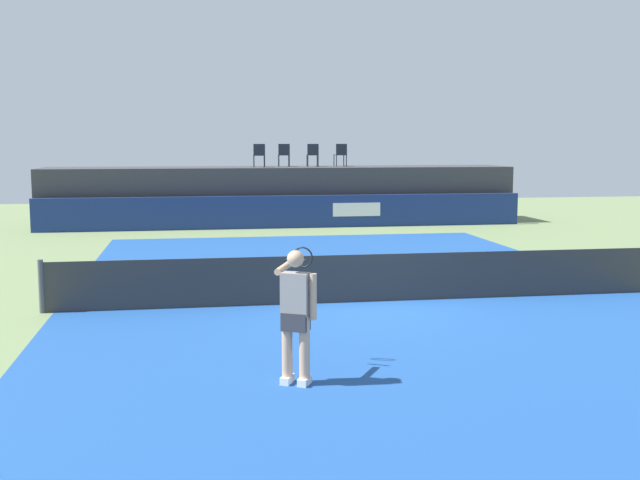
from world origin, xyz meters
TOP-DOWN VIEW (x-y plane):
  - ground_plane at (0.00, 3.00)m, footprint 48.00×48.00m
  - court_inner at (0.00, 0.00)m, footprint 12.00×22.00m
  - sponsor_wall at (0.01, 13.50)m, footprint 18.00×0.22m
  - spectator_platform at (0.00, 15.30)m, footprint 18.00×2.80m
  - spectator_chair_far_left at (-0.84, 14.94)m, footprint 0.46×0.46m
  - spectator_chair_left at (0.17, 15.45)m, footprint 0.47×0.47m
  - spectator_chair_center at (1.29, 15.33)m, footprint 0.47×0.47m
  - spectator_chair_right at (2.43, 15.47)m, footprint 0.47×0.47m
  - tennis_net at (0.00, 0.00)m, footprint 12.40×0.02m
  - net_post_near at (-6.20, 0.00)m, footprint 0.10×0.10m
  - tennis_player at (-2.11, -4.98)m, footprint 0.64×1.26m

SIDE VIEW (x-z plane):
  - ground_plane at x=0.00m, z-range 0.00..0.00m
  - court_inner at x=0.00m, z-range 0.00..0.00m
  - tennis_net at x=0.00m, z-range 0.00..0.95m
  - net_post_near at x=-6.20m, z-range 0.00..1.00m
  - sponsor_wall at x=0.01m, z-range 0.00..1.20m
  - tennis_player at x=-2.11m, z-range 0.07..1.84m
  - spectator_platform at x=0.00m, z-range 0.00..2.20m
  - spectator_chair_far_left at x=-0.84m, z-range 2.25..3.14m
  - spectator_chair_left at x=0.17m, z-range 2.25..3.14m
  - spectator_chair_center at x=1.29m, z-range 2.25..3.14m
  - spectator_chair_right at x=2.43m, z-range 2.25..3.14m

